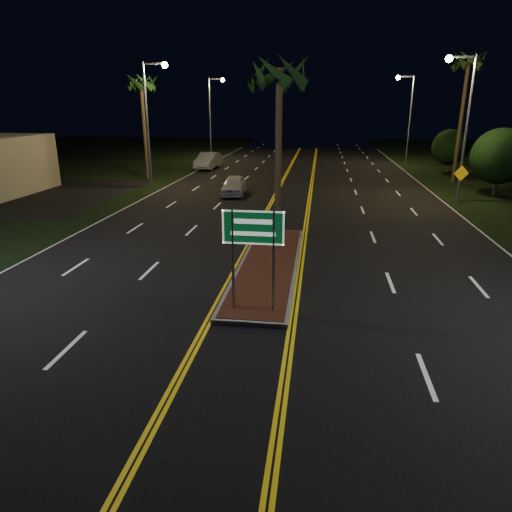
% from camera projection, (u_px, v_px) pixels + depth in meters
% --- Properties ---
extents(ground, '(120.00, 120.00, 0.00)m').
position_uv_depth(ground, '(237.00, 362.00, 11.26)').
color(ground, black).
rests_on(ground, ground).
extents(median_island, '(2.25, 10.25, 0.17)m').
position_uv_depth(median_island, '(269.00, 265.00, 17.81)').
color(median_island, gray).
rests_on(median_island, ground).
extents(highway_sign, '(1.80, 0.08, 3.20)m').
position_uv_depth(highway_sign, '(253.00, 238.00, 13.13)').
color(highway_sign, gray).
rests_on(highway_sign, ground).
extents(streetlight_left_mid, '(1.91, 0.44, 9.00)m').
position_uv_depth(streetlight_left_mid, '(151.00, 111.00, 33.44)').
color(streetlight_left_mid, gray).
rests_on(streetlight_left_mid, ground).
extents(streetlight_left_far, '(1.91, 0.44, 9.00)m').
position_uv_depth(streetlight_left_far, '(213.00, 109.00, 52.25)').
color(streetlight_left_far, gray).
rests_on(streetlight_left_far, ground).
extents(streetlight_right_mid, '(1.91, 0.44, 9.00)m').
position_uv_depth(streetlight_right_mid, '(463.00, 112.00, 28.79)').
color(streetlight_right_mid, gray).
rests_on(streetlight_right_mid, ground).
extents(streetlight_right_far, '(1.91, 0.44, 9.00)m').
position_uv_depth(streetlight_right_far, '(407.00, 109.00, 47.60)').
color(streetlight_right_far, gray).
rests_on(streetlight_right_far, ground).
extents(palm_median, '(2.40, 2.40, 8.30)m').
position_uv_depth(palm_median, '(280.00, 74.00, 18.85)').
color(palm_median, '#382819').
rests_on(palm_median, ground).
extents(palm_left_far, '(2.40, 2.40, 8.80)m').
position_uv_depth(palm_left_far, '(141.00, 83.00, 36.83)').
color(palm_left_far, '#382819').
rests_on(palm_left_far, ground).
extents(palm_right_far, '(2.40, 2.40, 10.30)m').
position_uv_depth(palm_right_far, '(469.00, 63.00, 34.93)').
color(palm_right_far, '#382819').
rests_on(palm_right_far, ground).
extents(shrub_mid, '(3.78, 3.78, 4.62)m').
position_uv_depth(shrub_mid, '(500.00, 156.00, 31.15)').
color(shrub_mid, '#382819').
rests_on(shrub_mid, ground).
extents(shrub_far, '(3.24, 3.24, 3.96)m').
position_uv_depth(shrub_far, '(450.00, 147.00, 42.58)').
color(shrub_far, '#382819').
rests_on(shrub_far, ground).
extents(car_near, '(2.26, 4.78, 1.56)m').
position_uv_depth(car_near, '(234.00, 184.00, 32.17)').
color(car_near, silver).
rests_on(car_near, ground).
extents(car_far, '(2.69, 5.62, 1.83)m').
position_uv_depth(car_far, '(208.00, 159.00, 45.51)').
color(car_far, silver).
rests_on(car_far, ground).
extents(warning_sign, '(0.97, 0.29, 2.38)m').
position_uv_depth(warning_sign, '(461.00, 179.00, 29.32)').
color(warning_sign, gray).
rests_on(warning_sign, ground).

